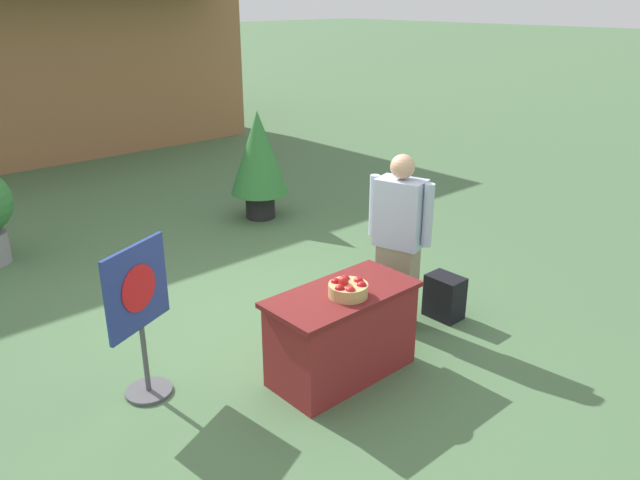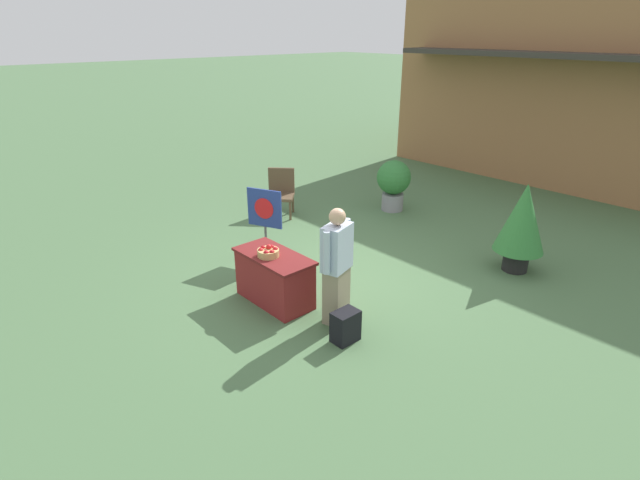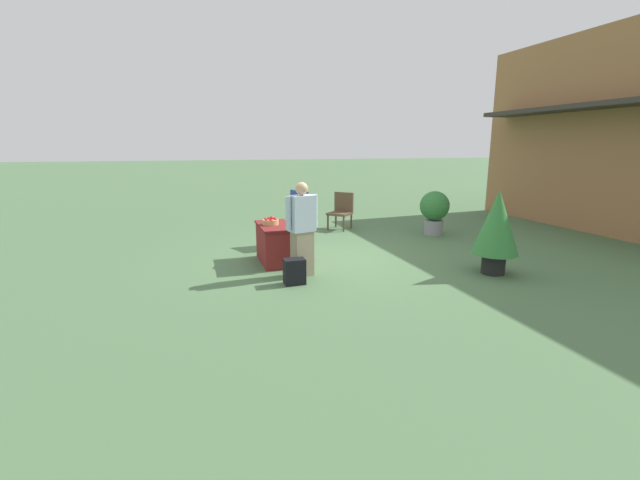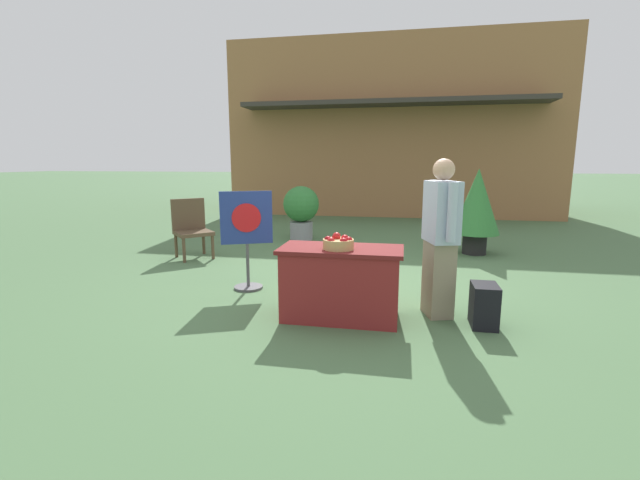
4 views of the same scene
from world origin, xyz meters
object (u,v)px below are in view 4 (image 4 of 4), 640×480
object	(u,v)px
backpack	(484,305)
potted_plant_far_right	(477,205)
poster_board	(247,235)
patio_chair	(191,226)
person_visitor	(440,238)
potted_plant_far_left	(301,209)
display_table	(341,283)
apple_basket	(338,243)

from	to	relation	value
backpack	potted_plant_far_right	bearing A→B (deg)	82.87
poster_board	patio_chair	world-z (taller)	poster_board
backpack	person_visitor	bearing A→B (deg)	150.29
backpack	potted_plant_far_left	distance (m)	5.17
poster_board	display_table	bearing A→B (deg)	34.86
potted_plant_far_left	poster_board	bearing A→B (deg)	-87.45
backpack	potted_plant_far_left	xyz separation A→B (m)	(-2.86, 4.29, 0.43)
apple_basket	patio_chair	distance (m)	3.77
apple_basket	backpack	bearing A→B (deg)	4.98
person_visitor	poster_board	distance (m)	2.34
person_visitor	backpack	size ratio (longest dim) A/B	3.85
person_visitor	potted_plant_far_right	distance (m)	3.37
display_table	apple_basket	size ratio (longest dim) A/B	4.04
display_table	potted_plant_far_left	bearing A→B (deg)	108.57
poster_board	potted_plant_far_left	world-z (taller)	poster_board
potted_plant_far_right	apple_basket	bearing A→B (deg)	-117.14
person_visitor	backpack	bearing A→B (deg)	134.02
display_table	patio_chair	size ratio (longest dim) A/B	1.26
poster_board	patio_chair	size ratio (longest dim) A/B	1.26
display_table	person_visitor	bearing A→B (deg)	16.27
backpack	patio_chair	size ratio (longest dim) A/B	0.43
poster_board	patio_chair	distance (m)	2.22
apple_basket	poster_board	size ratio (longest dim) A/B	0.25
display_table	patio_chair	world-z (taller)	patio_chair
apple_basket	potted_plant_far_left	distance (m)	4.65
poster_board	apple_basket	bearing A→B (deg)	32.05
patio_chair	potted_plant_far_right	xyz separation A→B (m)	(4.71, 1.18, 0.33)
display_table	potted_plant_far_left	distance (m)	4.58
poster_board	potted_plant_far_right	distance (m)	4.17
apple_basket	backpack	distance (m)	1.54
backpack	potted_plant_far_right	world-z (taller)	potted_plant_far_right
potted_plant_far_right	potted_plant_far_left	distance (m)	3.40
person_visitor	patio_chair	distance (m)	4.38
patio_chair	potted_plant_far_left	xyz separation A→B (m)	(1.41, 1.97, 0.11)
display_table	poster_board	xyz separation A→B (m)	(-1.30, 0.80, 0.31)
apple_basket	person_visitor	size ratio (longest dim) A/B	0.19
backpack	potted_plant_far_left	size ratio (longest dim) A/B	0.38
potted_plant_far_left	display_table	bearing A→B (deg)	-71.43
person_visitor	potted_plant_far_left	bearing A→B (deg)	-75.26
apple_basket	patio_chair	bearing A→B (deg)	139.44
person_visitor	patio_chair	bearing A→B (deg)	-44.63
person_visitor	potted_plant_far_left	world-z (taller)	person_visitor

